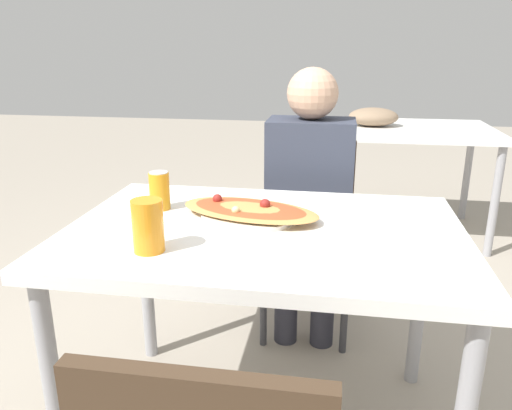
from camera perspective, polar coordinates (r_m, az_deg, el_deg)
dining_table at (r=1.51m, az=0.97°, el=-5.29°), size 1.17×0.80×0.73m
chair_far_seated at (r=2.23m, az=6.11°, el=-2.14°), size 0.40×0.40×0.84m
person_seated at (r=2.07m, az=6.10°, el=2.01°), size 0.35×0.25×1.16m
pizza_main at (r=1.56m, az=-0.75°, el=-0.71°), size 0.49×0.33×0.06m
soda_can at (r=1.66m, az=-10.97°, el=1.62°), size 0.07×0.07×0.12m
drink_glass at (r=1.32m, az=-12.25°, el=-2.35°), size 0.08×0.08×0.14m
background_table at (r=3.45m, az=16.15°, el=7.70°), size 1.10×0.80×0.85m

